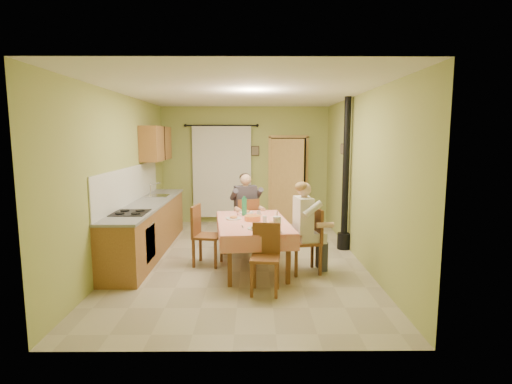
{
  "coord_description": "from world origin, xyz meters",
  "views": [
    {
      "loc": [
        0.21,
        -6.67,
        2.1
      ],
      "look_at": [
        0.25,
        0.1,
        1.15
      ],
      "focal_mm": 28.0,
      "sensor_mm": 36.0,
      "label": 1
    }
  ],
  "objects_px": {
    "chair_far": "(246,233)",
    "chair_right": "(306,254)",
    "chair_near": "(265,272)",
    "man_right": "(305,217)",
    "chair_left": "(207,247)",
    "stove_flue": "(345,195)",
    "man_far": "(246,202)",
    "dining_table": "(253,244)"
  },
  "relations": [
    {
      "from": "chair_far",
      "to": "chair_right",
      "type": "height_order",
      "value": "chair_right"
    },
    {
      "from": "chair_near",
      "to": "man_right",
      "type": "distance_m",
      "value": 1.2
    },
    {
      "from": "chair_far",
      "to": "chair_left",
      "type": "xyz_separation_m",
      "value": [
        -0.63,
        -0.98,
        0.0
      ]
    },
    {
      "from": "chair_right",
      "to": "man_right",
      "type": "bearing_deg",
      "value": 90.0
    },
    {
      "from": "chair_far",
      "to": "stove_flue",
      "type": "relative_size",
      "value": 0.34
    },
    {
      "from": "chair_far",
      "to": "chair_left",
      "type": "distance_m",
      "value": 1.16
    },
    {
      "from": "man_right",
      "to": "stove_flue",
      "type": "distance_m",
      "value": 1.58
    },
    {
      "from": "chair_far",
      "to": "chair_near",
      "type": "relative_size",
      "value": 1.03
    },
    {
      "from": "man_right",
      "to": "man_far",
      "type": "bearing_deg",
      "value": 23.85
    },
    {
      "from": "chair_left",
      "to": "stove_flue",
      "type": "distance_m",
      "value": 2.73
    },
    {
      "from": "man_far",
      "to": "chair_near",
      "type": "bearing_deg",
      "value": -99.56
    },
    {
      "from": "dining_table",
      "to": "man_right",
      "type": "bearing_deg",
      "value": -22.62
    },
    {
      "from": "dining_table",
      "to": "chair_far",
      "type": "distance_m",
      "value": 1.13
    },
    {
      "from": "stove_flue",
      "to": "man_right",
      "type": "bearing_deg",
      "value": -124.97
    },
    {
      "from": "chair_near",
      "to": "stove_flue",
      "type": "relative_size",
      "value": 0.33
    },
    {
      "from": "dining_table",
      "to": "chair_left",
      "type": "relative_size",
      "value": 1.99
    },
    {
      "from": "chair_near",
      "to": "chair_left",
      "type": "xyz_separation_m",
      "value": [
        -0.92,
        1.2,
        0.0
      ]
    },
    {
      "from": "chair_near",
      "to": "man_right",
      "type": "xyz_separation_m",
      "value": [
        0.64,
        0.83,
        0.59
      ]
    },
    {
      "from": "chair_right",
      "to": "stove_flue",
      "type": "bearing_deg",
      "value": -45.06
    },
    {
      "from": "chair_near",
      "to": "man_far",
      "type": "bearing_deg",
      "value": -75.18
    },
    {
      "from": "man_far",
      "to": "man_right",
      "type": "height_order",
      "value": "same"
    },
    {
      "from": "dining_table",
      "to": "chair_near",
      "type": "height_order",
      "value": "chair_near"
    },
    {
      "from": "stove_flue",
      "to": "chair_near",
      "type": "bearing_deg",
      "value": -126.03
    },
    {
      "from": "dining_table",
      "to": "chair_left",
      "type": "distance_m",
      "value": 0.78
    },
    {
      "from": "chair_right",
      "to": "stove_flue",
      "type": "xyz_separation_m",
      "value": [
        0.89,
        1.29,
        0.73
      ]
    },
    {
      "from": "chair_right",
      "to": "chair_left",
      "type": "distance_m",
      "value": 1.62
    },
    {
      "from": "dining_table",
      "to": "chair_right",
      "type": "bearing_deg",
      "value": -22.16
    },
    {
      "from": "man_far",
      "to": "chair_left",
      "type": "bearing_deg",
      "value": -139.69
    },
    {
      "from": "chair_far",
      "to": "stove_flue",
      "type": "distance_m",
      "value": 1.97
    },
    {
      "from": "chair_far",
      "to": "stove_flue",
      "type": "bearing_deg",
      "value": -19.2
    },
    {
      "from": "chair_left",
      "to": "chair_near",
      "type": "bearing_deg",
      "value": 47.71
    },
    {
      "from": "chair_far",
      "to": "man_far",
      "type": "bearing_deg",
      "value": 90.0
    },
    {
      "from": "man_far",
      "to": "man_right",
      "type": "distance_m",
      "value": 1.65
    },
    {
      "from": "chair_far",
      "to": "man_right",
      "type": "relative_size",
      "value": 0.69
    },
    {
      "from": "chair_near",
      "to": "man_right",
      "type": "height_order",
      "value": "man_right"
    },
    {
      "from": "chair_left",
      "to": "man_right",
      "type": "distance_m",
      "value": 1.71
    },
    {
      "from": "chair_left",
      "to": "man_far",
      "type": "xyz_separation_m",
      "value": [
        0.63,
        0.99,
        0.59
      ]
    },
    {
      "from": "dining_table",
      "to": "chair_far",
      "type": "bearing_deg",
      "value": 89.89
    },
    {
      "from": "chair_far",
      "to": "man_far",
      "type": "height_order",
      "value": "man_far"
    },
    {
      "from": "chair_right",
      "to": "dining_table",
      "type": "bearing_deg",
      "value": 63.86
    },
    {
      "from": "chair_right",
      "to": "chair_left",
      "type": "bearing_deg",
      "value": 66.19
    },
    {
      "from": "dining_table",
      "to": "man_far",
      "type": "distance_m",
      "value": 1.24
    }
  ]
}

